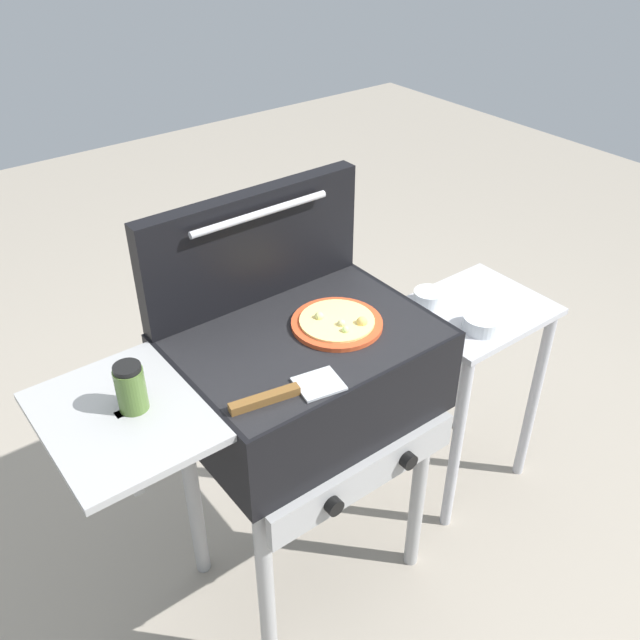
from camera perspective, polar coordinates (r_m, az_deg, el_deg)
ground_plane at (r=2.33m, az=-1.04°, el=-19.53°), size 8.00×8.00×0.00m
grill at (r=1.77m, az=-1.57°, el=-5.17°), size 0.96×0.53×0.90m
grill_lid_open at (r=1.76m, az=-5.57°, el=6.10°), size 0.63×0.08×0.30m
pizza_cheese at (r=1.71m, az=1.44°, el=-0.22°), size 0.23×0.23×0.04m
sauce_jar at (r=1.49m, az=-15.47°, el=-5.39°), size 0.06×0.06×0.11m
spatula at (r=1.50m, az=-2.72°, el=-6.04°), size 0.27×0.11×0.02m
prep_table at (r=2.29m, az=12.21°, el=-3.16°), size 0.44×0.36×0.72m
topping_bowl_near at (r=2.07m, az=13.31°, el=-0.25°), size 0.12×0.12×0.04m
topping_bowl_far at (r=2.16m, az=8.99°, el=1.82°), size 0.09×0.09×0.04m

